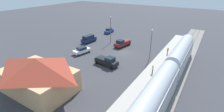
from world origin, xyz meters
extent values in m
plane|color=#38383D|center=(0.00, 0.00, 0.00)|extent=(200.00, 200.00, 0.00)
cube|color=slate|center=(-14.00, 0.00, 0.09)|extent=(4.80, 70.00, 0.18)
cube|color=#59544C|center=(-14.72, 0.00, 0.24)|extent=(0.10, 70.00, 0.12)
cube|color=#59544C|center=(-13.28, 0.00, 0.24)|extent=(0.10, 70.00, 0.12)
cube|color=#A8A399|center=(-10.00, 0.00, 0.15)|extent=(3.20, 46.00, 0.30)
cube|color=#ADB2BC|center=(-14.00, 0.79, 2.15)|extent=(2.90, 16.45, 3.70)
cube|color=red|center=(-12.54, 0.79, 1.85)|extent=(0.04, 15.13, 0.36)
cylinder|color=#ADB2BC|center=(-14.00, 0.79, 3.90)|extent=(2.75, 15.79, 2.76)
cube|color=#ADB2BC|center=(-14.00, 18.04, 2.15)|extent=(2.90, 16.45, 3.70)
cube|color=red|center=(-12.54, 18.04, 1.85)|extent=(0.04, 15.13, 0.36)
cylinder|color=#ADB2BC|center=(-14.00, 18.04, 3.90)|extent=(2.75, 15.79, 2.76)
cube|color=tan|center=(4.00, 22.00, 1.90)|extent=(11.61, 7.63, 3.80)
pyramid|color=maroon|center=(4.00, 22.00, 4.89)|extent=(12.41, 8.43, 2.17)
cube|color=#4C3323|center=(4.00, 18.15, 1.05)|extent=(1.10, 0.08, 2.10)
cylinder|color=brown|center=(-10.27, -4.42, 0.72)|extent=(0.22, 0.22, 0.85)
cylinder|color=#CC3F33|center=(-10.27, -4.42, 1.46)|extent=(0.36, 0.36, 0.62)
sphere|color=tan|center=(-10.27, -4.42, 1.89)|extent=(0.24, 0.24, 0.24)
cylinder|color=brown|center=(-10.28, 6.94, 0.72)|extent=(0.22, 0.22, 0.85)
cylinder|color=silver|center=(-10.28, 6.94, 1.46)|extent=(0.36, 0.36, 0.62)
sphere|color=tan|center=(-10.28, 6.94, 1.89)|extent=(0.24, 0.24, 0.24)
cube|color=black|center=(-0.28, 8.26, 0.84)|extent=(5.60, 2.59, 0.92)
cube|color=#19232D|center=(-1.29, 8.38, 1.72)|extent=(1.92, 1.92, 0.84)
cylinder|color=black|center=(-2.51, 7.67, 0.38)|extent=(0.22, 0.76, 0.76)
cylinder|color=black|center=(-2.31, 9.37, 0.38)|extent=(0.22, 0.76, 0.76)
cylinder|color=black|center=(1.76, 7.15, 0.38)|extent=(0.22, 0.76, 0.76)
cylinder|color=black|center=(1.96, 8.86, 0.38)|extent=(0.22, 0.76, 0.76)
cube|color=black|center=(0.66, 8.15, 1.40)|extent=(3.17, 2.20, 0.20)
cube|color=white|center=(8.79, 5.95, 0.72)|extent=(2.85, 4.81, 0.76)
cube|color=#19232D|center=(8.79, 5.95, 1.42)|extent=(2.08, 2.48, 0.64)
cylinder|color=black|center=(9.17, 4.11, 0.34)|extent=(0.22, 0.68, 0.68)
cylinder|color=black|center=(7.61, 4.49, 0.34)|extent=(0.22, 0.68, 0.68)
cylinder|color=black|center=(9.97, 7.42, 0.34)|extent=(0.22, 0.68, 0.68)
cylinder|color=black|center=(8.41, 7.79, 0.34)|extent=(0.22, 0.68, 0.68)
cube|color=#283D9E|center=(13.15, -13.98, 0.72)|extent=(2.27, 4.66, 0.76)
cube|color=#19232D|center=(13.15, -13.98, 1.42)|extent=(1.82, 2.31, 0.64)
cylinder|color=black|center=(12.19, -12.37, 0.34)|extent=(0.22, 0.68, 0.68)
cylinder|color=black|center=(13.78, -12.21, 0.34)|extent=(0.22, 0.68, 0.68)
cylinder|color=black|center=(12.52, -15.75, 0.34)|extent=(0.22, 0.68, 0.68)
cylinder|color=black|center=(14.11, -15.60, 0.34)|extent=(0.22, 0.68, 0.68)
cube|color=maroon|center=(2.36, -4.16, 0.84)|extent=(2.97, 5.68, 0.92)
cube|color=#19232D|center=(2.56, -3.16, 1.72)|extent=(2.03, 2.03, 0.84)
cylinder|color=black|center=(1.93, -1.89, 0.38)|extent=(0.22, 0.76, 0.76)
cylinder|color=black|center=(3.62, -2.22, 0.38)|extent=(0.22, 0.76, 0.76)
cylinder|color=black|center=(1.10, -6.10, 0.38)|extent=(0.22, 0.76, 0.76)
cylinder|color=black|center=(2.78, -6.44, 0.38)|extent=(0.22, 0.76, 0.76)
cube|color=maroon|center=(2.17, -5.09, 1.40)|extent=(2.40, 3.28, 0.20)
cube|color=navy|center=(12.83, -1.98, 0.84)|extent=(2.38, 5.05, 1.00)
cube|color=#19232D|center=(12.85, -1.83, 1.78)|extent=(2.02, 3.57, 0.88)
cylinder|color=black|center=(13.52, -3.95, 0.34)|extent=(0.22, 0.68, 0.68)
cylinder|color=black|center=(11.81, -3.80, 0.34)|extent=(0.22, 0.68, 0.68)
cylinder|color=black|center=(13.86, -0.17, 0.34)|extent=(0.22, 0.68, 0.68)
cylinder|color=black|center=(12.15, -0.02, 0.34)|extent=(0.22, 0.68, 0.68)
cylinder|color=#515156|center=(-7.20, -0.05, 3.41)|extent=(0.16, 0.16, 6.82)
sphere|color=#EAE5C6|center=(-7.20, -0.05, 7.00)|extent=(0.44, 0.44, 0.44)
cylinder|color=#515156|center=(7.09, -5.33, 3.72)|extent=(0.16, 0.16, 7.45)
sphere|color=#EAE5C6|center=(7.09, -5.33, 7.63)|extent=(0.44, 0.44, 0.44)
camera|label=1|loc=(-18.55, 35.80, 16.66)|focal=26.77mm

